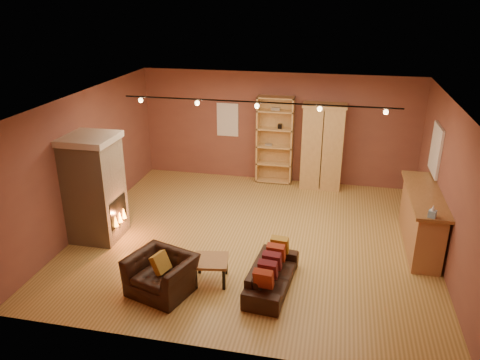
% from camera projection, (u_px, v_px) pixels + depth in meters
% --- Properties ---
extents(floor, '(7.00, 7.00, 0.00)m').
position_uv_depth(floor, '(253.00, 237.00, 9.45)').
color(floor, olive).
rests_on(floor, ground).
extents(ceiling, '(7.00, 7.00, 0.00)m').
position_uv_depth(ceiling, '(255.00, 100.00, 8.40)').
color(ceiling, brown).
rests_on(ceiling, back_wall).
extents(back_wall, '(7.00, 0.02, 2.80)m').
position_uv_depth(back_wall, '(278.00, 128.00, 11.87)').
color(back_wall, brown).
rests_on(back_wall, floor).
extents(left_wall, '(0.02, 6.50, 2.80)m').
position_uv_depth(left_wall, '(87.00, 160.00, 9.61)').
color(left_wall, brown).
rests_on(left_wall, floor).
extents(right_wall, '(0.02, 6.50, 2.80)m').
position_uv_depth(right_wall, '(449.00, 188.00, 8.24)').
color(right_wall, brown).
rests_on(right_wall, floor).
extents(fireplace, '(1.01, 0.98, 2.12)m').
position_uv_depth(fireplace, '(95.00, 188.00, 9.10)').
color(fireplace, tan).
rests_on(fireplace, floor).
extents(back_window, '(0.56, 0.04, 0.86)m').
position_uv_depth(back_window, '(228.00, 120.00, 12.05)').
color(back_window, white).
rests_on(back_window, back_wall).
extents(bookcase, '(0.92, 0.36, 2.24)m').
position_uv_depth(bookcase, '(275.00, 139.00, 11.87)').
color(bookcase, tan).
rests_on(bookcase, floor).
extents(armoire, '(1.05, 0.60, 2.13)m').
position_uv_depth(armoire, '(322.00, 146.00, 11.52)').
color(armoire, tan).
rests_on(armoire, floor).
extents(bar_counter, '(0.62, 2.32, 1.11)m').
position_uv_depth(bar_counter, '(421.00, 219.00, 8.96)').
color(bar_counter, '#B57E53').
rests_on(bar_counter, floor).
extents(tissue_box, '(0.14, 0.14, 0.21)m').
position_uv_depth(tissue_box, '(433.00, 212.00, 7.77)').
color(tissue_box, '#88B7D9').
rests_on(tissue_box, bar_counter).
extents(right_window, '(0.05, 0.90, 1.00)m').
position_uv_depth(right_window, '(436.00, 150.00, 9.42)').
color(right_window, white).
rests_on(right_window, right_wall).
extents(loveseat, '(0.60, 1.60, 0.69)m').
position_uv_depth(loveseat, '(272.00, 270.00, 7.73)').
color(loveseat, black).
rests_on(loveseat, floor).
extents(armchair, '(1.15, 0.92, 0.87)m').
position_uv_depth(armchair, '(161.00, 268.00, 7.58)').
color(armchair, black).
rests_on(armchair, floor).
extents(coffee_table, '(0.64, 0.64, 0.43)m').
position_uv_depth(coffee_table, '(211.00, 263.00, 7.88)').
color(coffee_table, '#9A6738').
rests_on(coffee_table, floor).
extents(track_rail, '(5.20, 0.09, 0.13)m').
position_uv_depth(track_rail, '(257.00, 104.00, 8.63)').
color(track_rail, black).
rests_on(track_rail, ceiling).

